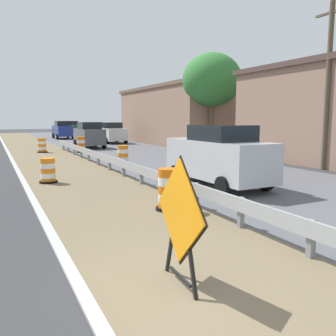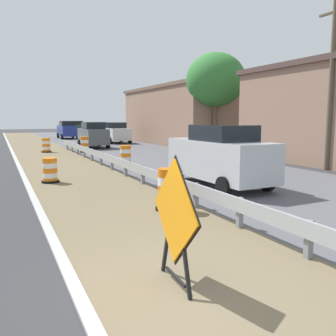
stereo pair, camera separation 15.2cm
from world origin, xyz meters
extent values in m
plane|color=#333335|center=(0.00, 0.00, 0.00)|extent=(160.00, 160.00, 0.00)
cube|color=#706047|center=(0.83, 0.00, 0.00)|extent=(4.06, 120.00, 0.01)
cube|color=#ADADA8|center=(-1.30, 0.00, 0.00)|extent=(0.20, 120.00, 0.11)
cube|color=#999EA3|center=(2.61, 3.06, 0.55)|extent=(0.08, 44.55, 0.32)
cube|color=slate|center=(2.69, 0.02, 0.35)|extent=(0.12, 0.12, 0.70)
cube|color=slate|center=(2.69, 2.05, 0.35)|extent=(0.12, 0.12, 0.70)
cube|color=slate|center=(2.69, 4.07, 0.35)|extent=(0.12, 0.12, 0.70)
cube|color=slate|center=(2.69, 6.10, 0.35)|extent=(0.12, 0.12, 0.70)
cube|color=slate|center=(2.69, 8.12, 0.35)|extent=(0.12, 0.12, 0.70)
cube|color=slate|center=(2.69, 10.15, 0.35)|extent=(0.12, 0.12, 0.70)
cube|color=slate|center=(2.69, 12.17, 0.35)|extent=(0.12, 0.12, 0.70)
cube|color=slate|center=(2.69, 14.20, 0.35)|extent=(0.12, 0.12, 0.70)
cube|color=slate|center=(2.69, 16.22, 0.35)|extent=(0.12, 0.12, 0.70)
cube|color=slate|center=(2.69, 18.25, 0.35)|extent=(0.12, 0.12, 0.70)
cube|color=slate|center=(2.69, 20.27, 0.35)|extent=(0.12, 0.12, 0.70)
cube|color=slate|center=(2.69, 22.30, 0.35)|extent=(0.12, 0.12, 0.70)
cube|color=slate|center=(2.69, 24.33, 0.35)|extent=(0.12, 0.12, 0.70)
cube|color=black|center=(0.08, -0.23, 0.52)|extent=(0.07, 0.39, 1.06)
cube|color=black|center=(0.12, 0.47, 0.52)|extent=(0.07, 0.39, 1.06)
cube|color=black|center=(0.10, 0.12, 0.12)|extent=(0.08, 0.72, 0.04)
cube|color=orange|center=(0.08, 0.12, 1.13)|extent=(0.12, 1.56, 1.56)
cube|color=black|center=(0.10, 0.12, 1.13)|extent=(0.10, 1.65, 1.66)
cylinder|color=orange|center=(1.89, 4.19, 0.11)|extent=(0.55, 0.55, 0.23)
cylinder|color=white|center=(1.89, 4.19, 0.34)|extent=(0.55, 0.55, 0.23)
cylinder|color=orange|center=(1.89, 4.19, 0.57)|extent=(0.55, 0.55, 0.23)
cylinder|color=white|center=(1.89, 4.19, 0.79)|extent=(0.55, 0.55, 0.23)
cylinder|color=orange|center=(1.89, 4.19, 1.02)|extent=(0.55, 0.55, 0.23)
cylinder|color=black|center=(1.89, 4.19, 0.04)|extent=(0.68, 0.68, 0.08)
cylinder|color=orange|center=(-0.44, 9.92, 0.10)|extent=(0.54, 0.54, 0.19)
cylinder|color=white|center=(-0.44, 9.92, 0.29)|extent=(0.54, 0.54, 0.19)
cylinder|color=orange|center=(-0.44, 9.92, 0.48)|extent=(0.54, 0.54, 0.19)
cylinder|color=white|center=(-0.44, 9.92, 0.67)|extent=(0.54, 0.54, 0.19)
cylinder|color=orange|center=(-0.44, 9.92, 0.86)|extent=(0.54, 0.54, 0.19)
cylinder|color=black|center=(-0.44, 9.92, 0.04)|extent=(0.68, 0.68, 0.08)
cylinder|color=orange|center=(3.94, 13.89, 0.10)|extent=(0.57, 0.57, 0.20)
cylinder|color=white|center=(3.94, 13.89, 0.31)|extent=(0.57, 0.57, 0.20)
cylinder|color=orange|center=(3.94, 13.89, 0.51)|extent=(0.57, 0.57, 0.20)
cylinder|color=white|center=(3.94, 13.89, 0.72)|extent=(0.57, 0.57, 0.20)
cylinder|color=orange|center=(3.94, 13.89, 0.92)|extent=(0.57, 0.57, 0.20)
cylinder|color=black|center=(3.94, 13.89, 0.04)|extent=(0.71, 0.71, 0.08)
cylinder|color=orange|center=(0.94, 22.85, 0.10)|extent=(0.58, 0.58, 0.21)
cylinder|color=white|center=(0.94, 22.85, 0.31)|extent=(0.58, 0.58, 0.21)
cylinder|color=orange|center=(0.94, 22.85, 0.51)|extent=(0.58, 0.58, 0.21)
cylinder|color=white|center=(0.94, 22.85, 0.72)|extent=(0.58, 0.58, 0.21)
cylinder|color=orange|center=(0.94, 22.85, 0.92)|extent=(0.58, 0.58, 0.21)
cylinder|color=black|center=(0.94, 22.85, 0.04)|extent=(0.72, 0.72, 0.08)
cylinder|color=orange|center=(3.45, 21.63, 0.11)|extent=(0.56, 0.56, 0.23)
cylinder|color=white|center=(3.45, 21.63, 0.34)|extent=(0.56, 0.56, 0.23)
cylinder|color=orange|center=(3.45, 21.63, 0.56)|extent=(0.56, 0.56, 0.23)
cylinder|color=white|center=(3.45, 21.63, 0.79)|extent=(0.56, 0.56, 0.23)
cylinder|color=orange|center=(3.45, 21.63, 1.01)|extent=(0.56, 0.56, 0.23)
cylinder|color=black|center=(3.45, 21.63, 0.04)|extent=(0.69, 0.69, 0.08)
cube|color=navy|center=(5.39, 39.90, 0.93)|extent=(1.79, 4.35, 1.22)
cube|color=black|center=(5.39, 39.73, 1.82)|extent=(1.60, 2.01, 0.56)
cylinder|color=black|center=(4.49, 41.33, 0.32)|extent=(0.22, 0.64, 0.64)
cylinder|color=black|center=(6.26, 41.34, 0.32)|extent=(0.22, 0.64, 0.64)
cylinder|color=black|center=(4.51, 38.47, 0.32)|extent=(0.22, 0.64, 0.64)
cylinder|color=black|center=(6.28, 38.48, 0.32)|extent=(0.22, 0.64, 0.64)
cube|color=#195128|center=(8.40, 49.57, 0.88)|extent=(1.75, 4.25, 1.13)
cube|color=black|center=(8.40, 49.74, 1.73)|extent=(1.56, 1.96, 0.56)
cylinder|color=black|center=(9.27, 48.18, 0.32)|extent=(0.23, 0.64, 0.64)
cylinder|color=black|center=(7.56, 48.17, 0.32)|extent=(0.23, 0.64, 0.64)
cylinder|color=black|center=(9.24, 50.98, 0.32)|extent=(0.23, 0.64, 0.64)
cylinder|color=black|center=(7.53, 50.96, 0.32)|extent=(0.23, 0.64, 0.64)
cube|color=silver|center=(5.07, 6.56, 0.99)|extent=(1.95, 4.69, 1.35)
cube|color=black|center=(5.08, 6.37, 1.95)|extent=(1.69, 2.18, 0.56)
cylinder|color=black|center=(4.12, 8.06, 0.32)|extent=(0.24, 0.65, 0.64)
cylinder|color=black|center=(5.92, 8.12, 0.32)|extent=(0.24, 0.65, 0.64)
cylinder|color=black|center=(4.22, 5.00, 0.32)|extent=(0.24, 0.65, 0.64)
cylinder|color=black|center=(6.02, 5.06, 0.32)|extent=(0.24, 0.65, 0.64)
cube|color=silver|center=(8.38, 30.11, 0.89)|extent=(1.90, 4.18, 1.14)
cube|color=black|center=(8.38, 30.27, 1.74)|extent=(1.71, 1.92, 0.56)
cylinder|color=black|center=(9.33, 28.73, 0.32)|extent=(0.22, 0.64, 0.64)
cylinder|color=black|center=(7.44, 28.73, 0.32)|extent=(0.22, 0.64, 0.64)
cylinder|color=black|center=(9.33, 31.49, 0.32)|extent=(0.22, 0.64, 0.64)
cylinder|color=black|center=(7.43, 31.48, 0.32)|extent=(0.22, 0.64, 0.64)
cube|color=#4C5156|center=(4.98, 25.42, 0.94)|extent=(1.73, 4.13, 1.25)
cube|color=black|center=(4.98, 25.25, 1.85)|extent=(1.55, 1.90, 0.56)
cylinder|color=black|center=(4.12, 26.77, 0.32)|extent=(0.22, 0.64, 0.64)
cylinder|color=black|center=(5.83, 26.78, 0.32)|extent=(0.22, 0.64, 0.64)
cylinder|color=black|center=(4.13, 24.05, 0.32)|extent=(0.22, 0.64, 0.64)
cylinder|color=black|center=(5.84, 24.06, 0.32)|extent=(0.22, 0.64, 0.64)
cube|color=#93705B|center=(14.51, 27.53, 2.57)|extent=(6.57, 15.82, 5.14)
cube|color=brown|center=(14.51, 27.53, 5.29)|extent=(6.83, 16.45, 0.30)
cylinder|color=brown|center=(11.97, 7.83, 3.87)|extent=(0.24, 0.24, 7.74)
cube|color=brown|center=(11.97, 7.83, 7.24)|extent=(0.12, 1.80, 0.10)
cylinder|color=brown|center=(12.97, 19.35, 1.77)|extent=(0.36, 0.36, 3.53)
ellipsoid|color=#337533|center=(12.97, 19.35, 5.32)|extent=(4.46, 4.46, 4.02)
camera|label=1|loc=(-2.33, -4.45, 2.49)|focal=38.82mm
camera|label=2|loc=(-2.20, -4.51, 2.49)|focal=38.82mm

